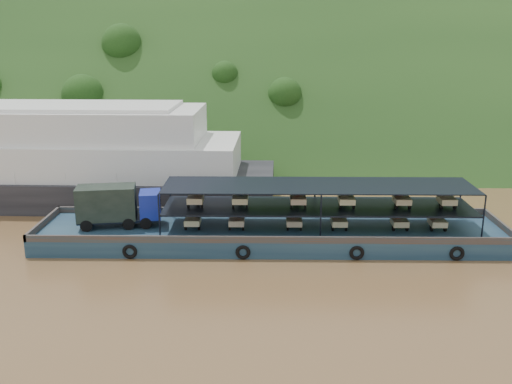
{
  "coord_description": "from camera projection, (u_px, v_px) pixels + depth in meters",
  "views": [
    {
      "loc": [
        -1.35,
        -40.74,
        15.45
      ],
      "look_at": [
        -2.0,
        3.0,
        3.2
      ],
      "focal_mm": 40.0,
      "sensor_mm": 36.0,
      "label": 1
    }
  ],
  "objects": [
    {
      "name": "hillside",
      "position": [
        274.0,
        150.0,
        78.04
      ],
      "size": [
        140.0,
        39.6,
        39.6
      ],
      "primitive_type": "cube",
      "rotation": [
        0.79,
        0.0,
        0.0
      ],
      "color": "#173513",
      "rests_on": "ground"
    },
    {
      "name": "cargo_barge",
      "position": [
        262.0,
        229.0,
        43.33
      ],
      "size": [
        35.0,
        7.18,
        4.54
      ],
      "color": "#12283F",
      "rests_on": "ground"
    },
    {
      "name": "passenger_ferry",
      "position": [
        37.0,
        158.0,
        54.1
      ],
      "size": [
        45.09,
        12.32,
        9.08
      ],
      "rotation": [
        0.0,
        0.0,
        -0.02
      ],
      "color": "black",
      "rests_on": "ground"
    },
    {
      "name": "ground",
      "position": [
        282.0,
        243.0,
        43.37
      ],
      "size": [
        160.0,
        160.0,
        0.0
      ],
      "primitive_type": "plane",
      "color": "brown",
      "rests_on": "ground"
    }
  ]
}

